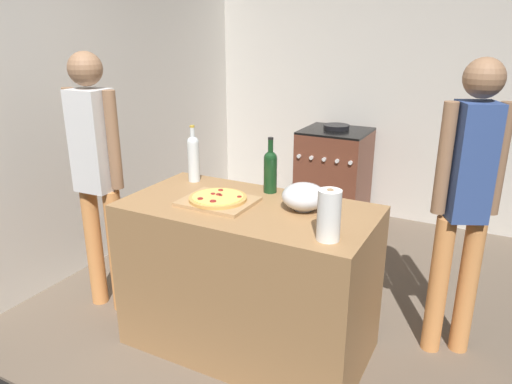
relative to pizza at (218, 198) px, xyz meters
name	(u,v)px	position (x,y,z in m)	size (l,w,h in m)	color
ground_plane	(313,279)	(0.22, 0.99, -0.95)	(3.99, 3.72, 0.02)	#6B5B4C
kitchen_wall_rear	(378,86)	(0.22, 2.61, 0.36)	(3.99, 0.10, 2.60)	beige
kitchen_wall_left	(126,95)	(-1.53, 0.99, 0.36)	(0.10, 3.72, 2.60)	beige
counter	(248,278)	(0.17, 0.04, -0.48)	(1.41, 0.73, 0.91)	#9E7247
cutting_board	(218,201)	(0.00, 0.00, -0.02)	(0.40, 0.32, 0.02)	tan
pizza	(218,198)	(0.00, 0.00, 0.00)	(0.33, 0.33, 0.03)	tan
mixing_bowl	(304,197)	(0.47, 0.13, 0.04)	(0.24, 0.24, 0.15)	#B2B2B7
paper_towel_roll	(329,215)	(0.71, -0.18, 0.09)	(0.11, 0.11, 0.25)	white
wine_bottle_green	(193,156)	(-0.35, 0.28, 0.13)	(0.07, 0.07, 0.36)	silver
wine_bottle_clear	(270,169)	(0.18, 0.31, 0.11)	(0.08, 0.08, 0.33)	#143819
stove	(334,176)	(-0.05, 2.21, -0.48)	(0.62, 0.60, 0.96)	brown
person_in_stripes	(96,167)	(-0.90, -0.02, 0.06)	(0.40, 0.21, 1.72)	#D88C4C
person_in_red	(466,195)	(1.24, 0.56, 0.05)	(0.33, 0.27, 1.71)	#D88C4C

